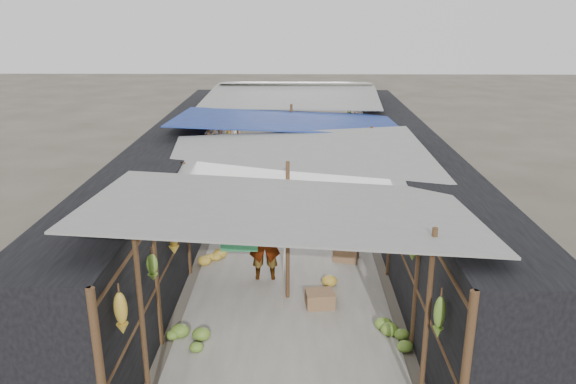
# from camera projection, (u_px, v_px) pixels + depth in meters

# --- Properties ---
(aisle_slab) EXTENTS (3.60, 16.00, 0.02)m
(aisle_slab) POSITION_uv_depth(u_px,v_px,m) (290.00, 227.00, 13.65)
(aisle_slab) COLOR #9E998E
(aisle_slab) RESTS_ON ground
(stall_left) EXTENTS (1.40, 15.00, 2.30)m
(stall_left) POSITION_uv_depth(u_px,v_px,m) (177.00, 182.00, 13.34)
(stall_left) COLOR black
(stall_left) RESTS_ON ground
(stall_right) EXTENTS (1.40, 15.00, 2.30)m
(stall_right) POSITION_uv_depth(u_px,v_px,m) (404.00, 183.00, 13.26)
(stall_right) COLOR black
(stall_right) RESTS_ON ground
(crate_near) EXTENTS (0.53, 0.45, 0.30)m
(crate_near) POSITION_uv_depth(u_px,v_px,m) (320.00, 299.00, 9.98)
(crate_near) COLOR #916D4A
(crate_near) RESTS_ON ground
(crate_mid) EXTENTS (0.58, 0.51, 0.30)m
(crate_mid) POSITION_uv_depth(u_px,v_px,m) (346.00, 254.00, 11.82)
(crate_mid) COLOR #916D4A
(crate_mid) RESTS_ON ground
(crate_back) EXTENTS (0.54, 0.46, 0.31)m
(crate_back) POSITION_uv_depth(u_px,v_px,m) (292.00, 203.00, 14.89)
(crate_back) COLOR #916D4A
(crate_back) RESTS_ON ground
(black_basin) EXTENTS (0.65, 0.65, 0.19)m
(black_basin) POSITION_uv_depth(u_px,v_px,m) (355.00, 206.00, 14.81)
(black_basin) COLOR black
(black_basin) RESTS_ON ground
(vendor_elderly) EXTENTS (0.64, 0.45, 1.68)m
(vendor_elderly) POSITION_uv_depth(u_px,v_px,m) (264.00, 240.00, 10.78)
(vendor_elderly) COLOR white
(vendor_elderly) RESTS_ON ground
(shopper_blue) EXTENTS (0.92, 0.86, 1.51)m
(shopper_blue) POSITION_uv_depth(u_px,v_px,m) (260.00, 189.00, 14.07)
(shopper_blue) COLOR navy
(shopper_blue) RESTS_ON ground
(vendor_seated) EXTENTS (0.68, 0.76, 1.02)m
(vendor_seated) POSITION_uv_depth(u_px,v_px,m) (332.00, 158.00, 17.94)
(vendor_seated) COLOR #524E47
(vendor_seated) RESTS_ON ground
(market_canopy) EXTENTS (5.62, 15.20, 2.77)m
(market_canopy) POSITION_uv_depth(u_px,v_px,m) (292.00, 127.00, 13.23)
(market_canopy) COLOR brown
(market_canopy) RESTS_ON ground
(hanging_bananas) EXTENTS (3.95, 13.79, 0.88)m
(hanging_bananas) POSITION_uv_depth(u_px,v_px,m) (292.00, 163.00, 13.03)
(hanging_bananas) COLOR gold
(hanging_bananas) RESTS_ON ground
(floor_bananas) EXTENTS (4.05, 10.03, 0.36)m
(floor_bananas) POSITION_uv_depth(u_px,v_px,m) (295.00, 246.00, 12.20)
(floor_bananas) COLOR olive
(floor_bananas) RESTS_ON ground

